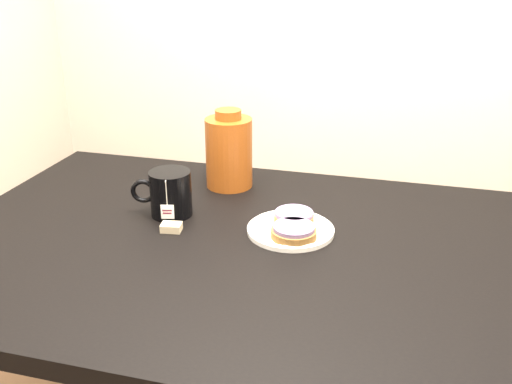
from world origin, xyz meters
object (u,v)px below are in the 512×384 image
Objects in this scene: plate at (291,229)px; bagel_front at (294,232)px; teabag_pouch at (171,227)px; bagel_package at (229,151)px; bagel_back at (294,217)px; mug at (170,193)px; table at (254,277)px.

bagel_front is (0.02, -0.04, 0.02)m from plate.
bagel_package reaches higher than teabag_pouch.
bagel_back is 0.30m from mug.
bagel_front is at bearing 4.65° from teabag_pouch.
bagel_back is 0.30m from bagel_package.
mug is 3.40× the size of teabag_pouch.
bagel_front is (0.08, 0.03, 0.11)m from table.
table is 0.38m from bagel_package.
mug is (-0.30, -0.01, 0.03)m from bagel_back.
mug is 0.10m from teabag_pouch.
teabag_pouch is 0.31m from bagel_package.
bagel_front is at bearing -24.38° from mug.
plate is 0.94× the size of bagel_package.
plate is 0.05m from bagel_front.
bagel_package is at bearing 137.27° from bagel_back.
plate is (0.06, 0.07, 0.09)m from table.
bagel_package is at bearing 130.42° from bagel_front.
bagel_back is 0.28m from teabag_pouch.
bagel_back is at bearing 101.21° from bagel_front.
plate is 0.30m from mug.
bagel_back is at bearing -42.73° from bagel_package.
bagel_package reaches higher than bagel_front.
table is 0.13m from plate.
bagel_front is 0.77× the size of mug.
table is at bearing -122.69° from bagel_back.
table is at bearing -2.85° from teabag_pouch.
teabag_pouch is at bearing -98.63° from bagel_package.
bagel_back is 0.07m from bagel_front.
bagel_front reaches higher than plate.
teabag_pouch is (0.04, -0.08, -0.05)m from mug.
bagel_back is 0.80× the size of mug.
teabag_pouch is at bearing -166.34° from plate.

